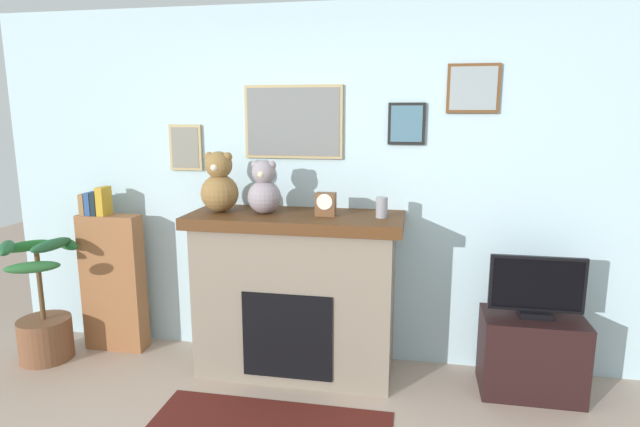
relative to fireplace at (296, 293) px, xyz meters
The scene contains 10 objects.
back_wall 0.82m from the fireplace, 60.66° to the left, with size 5.20×0.15×2.60m.
fireplace is the anchor object (origin of this frame).
bookshelf 1.49m from the fireplace, behind, with size 0.48×0.16×1.30m.
potted_plant 1.94m from the fireplace, behind, with size 0.61×0.64×0.95m.
tv_stand 1.63m from the fireplace, ahead, with size 0.64×0.40×0.54m, color black.
television 1.61m from the fireplace, ahead, with size 0.59×0.14×0.41m.
candle_jar 0.88m from the fireplace, ahead, with size 0.08×0.08×0.14m, color gray.
mantel_clock 0.69m from the fireplace, ahead, with size 0.13×0.10×0.16m.
teddy_bear_cream 0.94m from the fireplace, behind, with size 0.26×0.26×0.43m.
teddy_bear_grey 0.77m from the fireplace, behind, with size 0.23×0.23×0.37m.
Camera 1 is at (0.62, -1.76, 1.85)m, focal length 29.05 mm.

